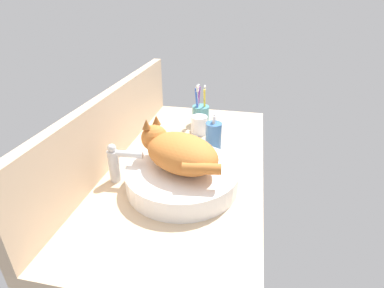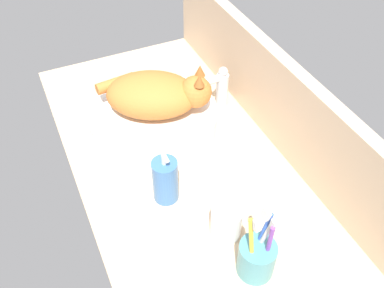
{
  "view_description": "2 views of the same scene",
  "coord_description": "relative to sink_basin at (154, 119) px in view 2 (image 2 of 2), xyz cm",
  "views": [
    {
      "loc": [
        -92.49,
        -22.2,
        57.06
      ],
      "look_at": [
        -0.4,
        -3.01,
        8.23
      ],
      "focal_mm": 28.0,
      "sensor_mm": 36.0,
      "label": 1
    },
    {
      "loc": [
        73.84,
        -31.06,
        84.04
      ],
      "look_at": [
        3.72,
        0.99,
        7.98
      ],
      "focal_mm": 40.0,
      "sensor_mm": 36.0,
      "label": 2
    }
  ],
  "objects": [
    {
      "name": "ground_plane",
      "position": [
        14.32,
        2.74,
        -5.31
      ],
      "size": [
        112.5,
        57.19,
        4.0
      ],
      "primitive_type": "cube",
      "color": "#D1B28E"
    },
    {
      "name": "backsplash_panel",
      "position": [
        14.32,
        29.53,
        9.39
      ],
      "size": [
        112.5,
        3.6,
        25.39
      ],
      "primitive_type": "cube",
      "color": "#CCAD8C",
      "rests_on": "ground_plane"
    },
    {
      "name": "sink_basin",
      "position": [
        0.0,
        0.0,
        0.0
      ],
      "size": [
        36.18,
        36.18,
        6.62
      ],
      "primitive_type": "cylinder",
      "color": "white",
      "rests_on": "ground_plane"
    },
    {
      "name": "cat",
      "position": [
        0.56,
        1.25,
        9.07
      ],
      "size": [
        26.65,
        30.03,
        14.0
      ],
      "color": "#CC7533",
      "rests_on": "sink_basin"
    },
    {
      "name": "faucet",
      "position": [
        -1.43,
        21.46,
        3.99
      ],
      "size": [
        3.6,
        11.85,
        13.6
      ],
      "color": "silver",
      "rests_on": "ground_plane"
    },
    {
      "name": "soap_dispenser",
      "position": [
        24.91,
        -6.43,
        2.84
      ],
      "size": [
        6.23,
        6.23,
        15.4
      ],
      "color": "#3F72B2",
      "rests_on": "ground_plane"
    },
    {
      "name": "toothbrush_cup",
      "position": [
        51.26,
        3.42,
        1.61
      ],
      "size": [
        7.95,
        7.95,
        18.71
      ],
      "color": "teal",
      "rests_on": "ground_plane"
    },
    {
      "name": "water_glass",
      "position": [
        40.32,
        1.99,
        0.18
      ],
      "size": [
        7.11,
        7.11,
        8.02
      ],
      "color": "white",
      "rests_on": "ground_plane"
    }
  ]
}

